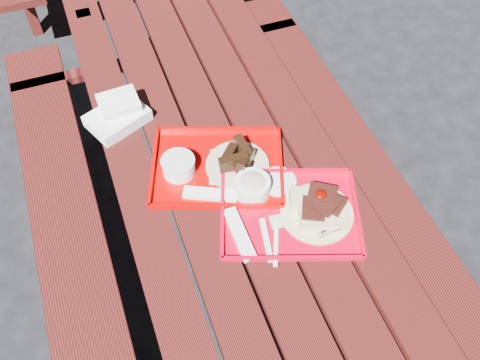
% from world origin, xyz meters
% --- Properties ---
extents(ground, '(60.00, 60.00, 0.00)m').
position_xyz_m(ground, '(0.00, 0.00, 0.00)').
color(ground, black).
rests_on(ground, ground).
extents(picnic_table_near, '(1.41, 2.40, 0.75)m').
position_xyz_m(picnic_table_near, '(-0.00, 0.00, 0.56)').
color(picnic_table_near, '#4B150E').
rests_on(picnic_table_near, ground).
extents(near_tray, '(0.50, 0.45, 0.13)m').
position_xyz_m(near_tray, '(0.12, -0.26, 0.78)').
color(near_tray, red).
rests_on(near_tray, picnic_table_near).
extents(far_tray, '(0.51, 0.45, 0.07)m').
position_xyz_m(far_tray, '(-0.05, -0.04, 0.77)').
color(far_tray, '#B70001').
rests_on(far_tray, picnic_table_near).
extents(white_cloth, '(0.24, 0.21, 0.08)m').
position_xyz_m(white_cloth, '(-0.29, 0.29, 0.78)').
color(white_cloth, white).
rests_on(white_cloth, picnic_table_near).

